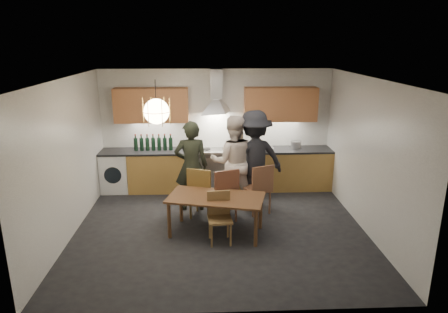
{
  "coord_description": "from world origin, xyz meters",
  "views": [
    {
      "loc": [
        -0.21,
        -6.37,
        3.18
      ],
      "look_at": [
        0.09,
        0.4,
        1.2
      ],
      "focal_mm": 32.0,
      "sensor_mm": 36.0,
      "label": 1
    }
  ],
  "objects_px": {
    "chair_front": "(219,213)",
    "person_left": "(191,166)",
    "person_right": "(254,159)",
    "wine_bottles": "(153,142)",
    "person_mid": "(233,162)",
    "mixing_bowl": "(267,149)",
    "dining_table": "(216,201)",
    "chair_back_left": "(201,190)",
    "stock_pot": "(296,145)"
  },
  "relations": [
    {
      "from": "person_right",
      "to": "person_mid",
      "type": "bearing_deg",
      "value": -8.71
    },
    {
      "from": "chair_front",
      "to": "person_mid",
      "type": "relative_size",
      "value": 0.46
    },
    {
      "from": "chair_back_left",
      "to": "person_mid",
      "type": "height_order",
      "value": "person_mid"
    },
    {
      "from": "person_left",
      "to": "wine_bottles",
      "type": "relative_size",
      "value": 2.11
    },
    {
      "from": "chair_back_left",
      "to": "wine_bottles",
      "type": "xyz_separation_m",
      "value": [
        -1.03,
        1.53,
        0.51
      ]
    },
    {
      "from": "chair_back_left",
      "to": "chair_front",
      "type": "distance_m",
      "value": 0.91
    },
    {
      "from": "person_right",
      "to": "chair_back_left",
      "type": "bearing_deg",
      "value": 13.08
    },
    {
      "from": "person_mid",
      "to": "stock_pot",
      "type": "height_order",
      "value": "person_mid"
    },
    {
      "from": "dining_table",
      "to": "chair_front",
      "type": "bearing_deg",
      "value": -65.02
    },
    {
      "from": "person_right",
      "to": "wine_bottles",
      "type": "xyz_separation_m",
      "value": [
        -2.07,
        0.92,
        0.12
      ]
    },
    {
      "from": "person_mid",
      "to": "person_right",
      "type": "distance_m",
      "value": 0.42
    },
    {
      "from": "person_mid",
      "to": "mixing_bowl",
      "type": "distance_m",
      "value": 1.18
    },
    {
      "from": "person_left",
      "to": "mixing_bowl",
      "type": "xyz_separation_m",
      "value": [
        1.6,
        0.98,
        0.06
      ]
    },
    {
      "from": "person_left",
      "to": "person_right",
      "type": "relative_size",
      "value": 0.92
    },
    {
      "from": "person_right",
      "to": "wine_bottles",
      "type": "height_order",
      "value": "person_right"
    },
    {
      "from": "dining_table",
      "to": "wine_bottles",
      "type": "distance_m",
      "value": 2.54
    },
    {
      "from": "mixing_bowl",
      "to": "chair_back_left",
      "type": "bearing_deg",
      "value": -134.87
    },
    {
      "from": "dining_table",
      "to": "chair_back_left",
      "type": "distance_m",
      "value": 0.66
    },
    {
      "from": "person_left",
      "to": "person_mid",
      "type": "relative_size",
      "value": 0.96
    },
    {
      "from": "person_mid",
      "to": "wine_bottles",
      "type": "relative_size",
      "value": 2.21
    },
    {
      "from": "chair_front",
      "to": "mixing_bowl",
      "type": "bearing_deg",
      "value": 58.7
    },
    {
      "from": "chair_back_left",
      "to": "stock_pot",
      "type": "xyz_separation_m",
      "value": [
        2.06,
        1.56,
        0.41
      ]
    },
    {
      "from": "chair_back_left",
      "to": "mixing_bowl",
      "type": "relative_size",
      "value": 3.68
    },
    {
      "from": "dining_table",
      "to": "wine_bottles",
      "type": "relative_size",
      "value": 2.08
    },
    {
      "from": "person_right",
      "to": "chair_front",
      "type": "bearing_deg",
      "value": 45.91
    },
    {
      "from": "chair_front",
      "to": "wine_bottles",
      "type": "distance_m",
      "value": 2.8
    },
    {
      "from": "chair_back_left",
      "to": "stock_pot",
      "type": "distance_m",
      "value": 2.61
    },
    {
      "from": "person_left",
      "to": "person_mid",
      "type": "xyz_separation_m",
      "value": [
        0.8,
        0.11,
        0.04
      ]
    },
    {
      "from": "person_left",
      "to": "stock_pot",
      "type": "distance_m",
      "value": 2.51
    },
    {
      "from": "chair_front",
      "to": "person_left",
      "type": "relative_size",
      "value": 0.48
    },
    {
      "from": "chair_front",
      "to": "person_mid",
      "type": "distance_m",
      "value": 1.51
    },
    {
      "from": "person_mid",
      "to": "wine_bottles",
      "type": "xyz_separation_m",
      "value": [
        -1.65,
        0.98,
        0.16
      ]
    },
    {
      "from": "chair_front",
      "to": "chair_back_left",
      "type": "bearing_deg",
      "value": 104.19
    },
    {
      "from": "person_left",
      "to": "wine_bottles",
      "type": "distance_m",
      "value": 1.4
    },
    {
      "from": "dining_table",
      "to": "person_left",
      "type": "height_order",
      "value": "person_left"
    },
    {
      "from": "person_right",
      "to": "mixing_bowl",
      "type": "distance_m",
      "value": 0.89
    },
    {
      "from": "chair_back_left",
      "to": "person_mid",
      "type": "relative_size",
      "value": 0.54
    },
    {
      "from": "chair_back_left",
      "to": "wine_bottles",
      "type": "distance_m",
      "value": 1.92
    },
    {
      "from": "dining_table",
      "to": "person_right",
      "type": "relative_size",
      "value": 0.91
    },
    {
      "from": "person_left",
      "to": "wine_bottles",
      "type": "height_order",
      "value": "person_left"
    },
    {
      "from": "person_left",
      "to": "person_mid",
      "type": "distance_m",
      "value": 0.81
    },
    {
      "from": "person_mid",
      "to": "mixing_bowl",
      "type": "height_order",
      "value": "person_mid"
    },
    {
      "from": "stock_pot",
      "to": "person_right",
      "type": "bearing_deg",
      "value": -137.47
    },
    {
      "from": "person_mid",
      "to": "mixing_bowl",
      "type": "relative_size",
      "value": 6.82
    },
    {
      "from": "person_mid",
      "to": "stock_pot",
      "type": "distance_m",
      "value": 1.76
    },
    {
      "from": "person_left",
      "to": "stock_pot",
      "type": "bearing_deg",
      "value": -157.05
    },
    {
      "from": "mixing_bowl",
      "to": "wine_bottles",
      "type": "height_order",
      "value": "wine_bottles"
    },
    {
      "from": "person_left",
      "to": "wine_bottles",
      "type": "bearing_deg",
      "value": -55.59
    },
    {
      "from": "chair_back_left",
      "to": "person_right",
      "type": "bearing_deg",
      "value": -130.54
    },
    {
      "from": "chair_front",
      "to": "mixing_bowl",
      "type": "distance_m",
      "value": 2.57
    }
  ]
}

